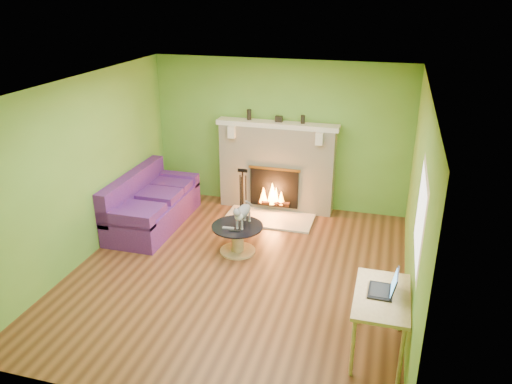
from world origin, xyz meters
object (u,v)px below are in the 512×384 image
Objects in this scene: coffee_table at (237,237)px; cat at (243,214)px; sofa at (150,205)px; desk at (381,302)px.

coffee_table is 1.30× the size of cat.
sofa is 3.31× the size of cat.
coffee_table is at bearing -142.42° from cat.
coffee_table is 0.78× the size of desk.
coffee_table is at bearing -17.20° from sofa.
cat reaches higher than desk.
cat is (-2.05, 1.75, -0.02)m from desk.
desk is (3.81, -2.22, 0.30)m from sofa.
sofa is at bearing 149.71° from desk.
sofa reaches higher than desk.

